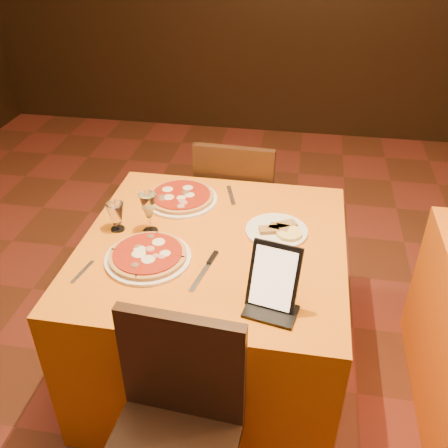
% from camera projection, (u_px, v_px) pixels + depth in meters
% --- Properties ---
extents(main_table, '(1.10, 1.10, 0.75)m').
position_uv_depth(main_table, '(214.00, 308.00, 2.30)').
color(main_table, orange).
rests_on(main_table, floor).
extents(chair_main_far, '(0.39, 0.39, 0.91)m').
position_uv_depth(chair_main_far, '(239.00, 205.00, 2.90)').
color(chair_main_far, black).
rests_on(chair_main_far, floor).
extents(pizza_near, '(0.34, 0.34, 0.03)m').
position_uv_depth(pizza_near, '(148.00, 256.00, 1.98)').
color(pizza_near, white).
rests_on(pizza_near, main_table).
extents(pizza_far, '(0.35, 0.35, 0.03)m').
position_uv_depth(pizza_far, '(181.00, 198.00, 2.37)').
color(pizza_far, white).
rests_on(pizza_far, main_table).
extents(cutlet_dish, '(0.27, 0.27, 0.03)m').
position_uv_depth(cutlet_dish, '(277.00, 230.00, 2.14)').
color(cutlet_dish, white).
rests_on(cutlet_dish, main_table).
extents(wine_glass, '(0.11, 0.11, 0.19)m').
position_uv_depth(wine_glass, '(149.00, 213.00, 2.10)').
color(wine_glass, '#E0DC7F').
rests_on(wine_glass, main_table).
extents(water_glass, '(0.08, 0.08, 0.13)m').
position_uv_depth(water_glass, '(116.00, 217.00, 2.13)').
color(water_glass, silver).
rests_on(water_glass, main_table).
extents(tablet, '(0.19, 0.13, 0.23)m').
position_uv_depth(tablet, '(274.00, 277.00, 1.71)').
color(tablet, black).
rests_on(tablet, main_table).
extents(knife, '(0.07, 0.25, 0.01)m').
position_uv_depth(knife, '(204.00, 271.00, 1.92)').
color(knife, '#B0B1B7').
rests_on(knife, main_table).
extents(fork_near, '(0.04, 0.14, 0.01)m').
position_uv_depth(fork_near, '(83.00, 272.00, 1.92)').
color(fork_near, '#AEAEB5').
rests_on(fork_near, main_table).
extents(fork_far, '(0.07, 0.18, 0.01)m').
position_uv_depth(fork_far, '(231.00, 195.00, 2.41)').
color(fork_far, silver).
rests_on(fork_far, main_table).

